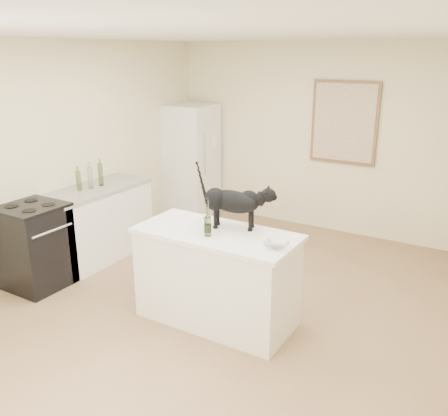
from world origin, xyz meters
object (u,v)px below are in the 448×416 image
wine_bottle (208,220)px  glass_bowl (276,245)px  black_cat (233,204)px  fridge (191,160)px  stove (35,247)px

wine_bottle → glass_bowl: wine_bottle is taller
black_cat → wine_bottle: (-0.09, -0.29, -0.08)m
fridge → glass_bowl: (2.68, -2.62, 0.07)m
glass_bowl → stove: bearing=-172.9°
stove → glass_bowl: 2.74m
fridge → black_cat: 3.21m
stove → black_cat: bearing=14.9°
wine_bottle → glass_bowl: 0.66m
wine_bottle → glass_bowl: (0.64, 0.06, -0.13)m
wine_bottle → glass_bowl: bearing=5.2°
stove → wine_bottle: wine_bottle is taller
stove → glass_bowl: size_ratio=4.43×
stove → wine_bottle: size_ratio=2.97×
black_cat → wine_bottle: bearing=-124.9°
stove → black_cat: black_cat is taller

